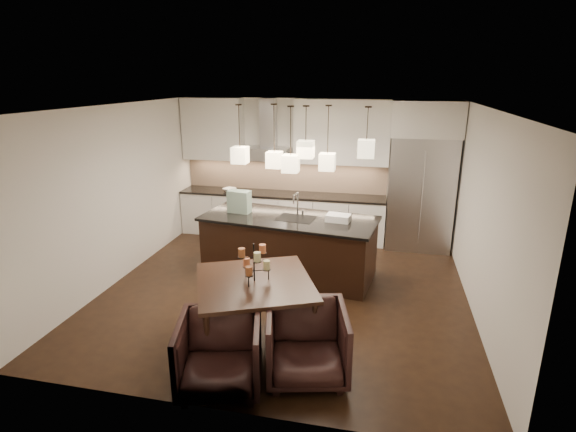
% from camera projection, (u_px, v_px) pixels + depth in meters
% --- Properties ---
extents(floor, '(5.50, 5.50, 0.02)m').
position_uv_depth(floor, '(285.00, 290.00, 7.06)').
color(floor, black).
rests_on(floor, ground).
extents(ceiling, '(5.50, 5.50, 0.02)m').
position_uv_depth(ceiling, '(285.00, 106.00, 6.23)').
color(ceiling, white).
rests_on(ceiling, wall_back).
extents(wall_back, '(5.50, 0.02, 2.80)m').
position_uv_depth(wall_back, '(315.00, 168.00, 9.22)').
color(wall_back, silver).
rests_on(wall_back, ground).
extents(wall_front, '(5.50, 0.02, 2.80)m').
position_uv_depth(wall_front, '(218.00, 284.00, 4.07)').
color(wall_front, silver).
rests_on(wall_front, ground).
extents(wall_left, '(0.02, 5.50, 2.80)m').
position_uv_depth(wall_left, '(118.00, 194.00, 7.21)').
color(wall_left, silver).
rests_on(wall_left, ground).
extents(wall_right, '(0.02, 5.50, 2.80)m').
position_uv_depth(wall_right, '(484.00, 216.00, 6.08)').
color(wall_right, silver).
rests_on(wall_right, ground).
extents(refrigerator, '(1.20, 0.72, 2.15)m').
position_uv_depth(refrigerator, '(420.00, 194.00, 8.53)').
color(refrigerator, '#B7B7BA').
rests_on(refrigerator, floor).
extents(fridge_panel, '(1.26, 0.72, 0.65)m').
position_uv_depth(fridge_panel, '(427.00, 119.00, 8.12)').
color(fridge_panel, silver).
rests_on(fridge_panel, refrigerator).
extents(lower_cabinets, '(4.21, 0.62, 0.88)m').
position_uv_depth(lower_cabinets, '(282.00, 216.00, 9.32)').
color(lower_cabinets, silver).
rests_on(lower_cabinets, floor).
extents(countertop, '(4.21, 0.66, 0.04)m').
position_uv_depth(countertop, '(281.00, 194.00, 9.19)').
color(countertop, black).
rests_on(countertop, lower_cabinets).
extents(backsplash, '(4.21, 0.02, 0.63)m').
position_uv_depth(backsplash, '(285.00, 175.00, 9.37)').
color(backsplash, '#CFAB8E').
rests_on(backsplash, countertop).
extents(upper_cab_left, '(1.25, 0.35, 1.25)m').
position_uv_depth(upper_cab_left, '(213.00, 129.00, 9.24)').
color(upper_cab_left, silver).
rests_on(upper_cab_left, wall_back).
extents(upper_cab_right, '(1.85, 0.35, 1.25)m').
position_uv_depth(upper_cab_right, '(342.00, 132.00, 8.70)').
color(upper_cab_right, silver).
rests_on(upper_cab_right, wall_back).
extents(hood_canopy, '(0.90, 0.52, 0.24)m').
position_uv_depth(hood_canopy, '(267.00, 154.00, 9.05)').
color(hood_canopy, '#B7B7BA').
rests_on(hood_canopy, wall_back).
extents(hood_chimney, '(0.30, 0.28, 0.96)m').
position_uv_depth(hood_chimney, '(268.00, 123.00, 8.98)').
color(hood_chimney, '#B7B7BA').
rests_on(hood_chimney, hood_canopy).
extents(fruit_bowl, '(0.33, 0.33, 0.06)m').
position_uv_depth(fruit_bowl, '(230.00, 190.00, 9.35)').
color(fruit_bowl, silver).
rests_on(fruit_bowl, countertop).
extents(island_body, '(2.87, 1.46, 0.97)m').
position_uv_depth(island_body, '(289.00, 247.00, 7.47)').
color(island_body, black).
rests_on(island_body, floor).
extents(island_top, '(2.97, 1.56, 0.04)m').
position_uv_depth(island_top, '(289.00, 218.00, 7.32)').
color(island_top, black).
rests_on(island_top, island_body).
extents(faucet, '(0.14, 0.28, 0.42)m').
position_uv_depth(faucet, '(298.00, 204.00, 7.32)').
color(faucet, silver).
rests_on(faucet, island_top).
extents(tote_bag, '(0.40, 0.25, 0.37)m').
position_uv_depth(tote_bag, '(239.00, 202.00, 7.53)').
color(tote_bag, '#17462B').
rests_on(tote_bag, island_top).
extents(food_container, '(0.41, 0.31, 0.11)m').
position_uv_depth(food_container, '(338.00, 218.00, 7.10)').
color(food_container, silver).
rests_on(food_container, island_top).
extents(dining_table, '(1.81, 1.81, 0.82)m').
position_uv_depth(dining_table, '(255.00, 311.00, 5.59)').
color(dining_table, black).
rests_on(dining_table, floor).
extents(candelabra, '(0.52, 0.52, 0.48)m').
position_uv_depth(candelabra, '(254.00, 262.00, 5.40)').
color(candelabra, black).
rests_on(candelabra, dining_table).
extents(candle_a, '(0.11, 0.11, 0.11)m').
position_uv_depth(candle_a, '(267.00, 265.00, 5.44)').
color(candle_a, beige).
rests_on(candle_a, candelabra).
extents(candle_b, '(0.11, 0.11, 0.11)m').
position_uv_depth(candle_b, '(247.00, 262.00, 5.52)').
color(candle_b, '#D36D41').
rests_on(candle_b, candelabra).
extents(candle_c, '(0.11, 0.11, 0.11)m').
position_uv_depth(candle_c, '(249.00, 271.00, 5.27)').
color(candle_c, brown).
rests_on(candle_c, candelabra).
extents(candle_d, '(0.11, 0.11, 0.11)m').
position_uv_depth(candle_d, '(263.00, 249.00, 5.47)').
color(candle_d, '#D36D41').
rests_on(candle_d, candelabra).
extents(candle_e, '(0.11, 0.11, 0.11)m').
position_uv_depth(candle_e, '(242.00, 253.00, 5.35)').
color(candle_e, brown).
rests_on(candle_e, candelabra).
extents(candle_f, '(0.11, 0.11, 0.11)m').
position_uv_depth(candle_f, '(257.00, 257.00, 5.23)').
color(candle_f, beige).
rests_on(candle_f, candelabra).
extents(armchair_left, '(1.05, 1.07, 0.80)m').
position_uv_depth(armchair_left, '(220.00, 354.00, 4.73)').
color(armchair_left, black).
rests_on(armchair_left, floor).
extents(armchair_right, '(1.05, 1.07, 0.82)m').
position_uv_depth(armchair_right, '(307.00, 343.00, 4.91)').
color(armchair_right, black).
rests_on(armchair_right, floor).
extents(pendant_a, '(0.24, 0.24, 0.26)m').
position_uv_depth(pendant_a, '(240.00, 155.00, 7.12)').
color(pendant_a, beige).
rests_on(pendant_a, ceiling).
extents(pendant_b, '(0.24, 0.24, 0.26)m').
position_uv_depth(pendant_b, '(274.00, 160.00, 7.26)').
color(pendant_b, beige).
rests_on(pendant_b, ceiling).
extents(pendant_c, '(0.24, 0.24, 0.26)m').
position_uv_depth(pendant_c, '(306.00, 149.00, 6.77)').
color(pendant_c, beige).
rests_on(pendant_c, ceiling).
extents(pendant_d, '(0.24, 0.24, 0.26)m').
position_uv_depth(pendant_d, '(327.00, 162.00, 6.95)').
color(pendant_d, beige).
rests_on(pendant_d, ceiling).
extents(pendant_e, '(0.24, 0.24, 0.26)m').
position_uv_depth(pendant_e, '(366.00, 149.00, 6.56)').
color(pendant_e, beige).
rests_on(pendant_e, ceiling).
extents(pendant_f, '(0.24, 0.24, 0.26)m').
position_uv_depth(pendant_f, '(291.00, 164.00, 6.76)').
color(pendant_f, beige).
rests_on(pendant_f, ceiling).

